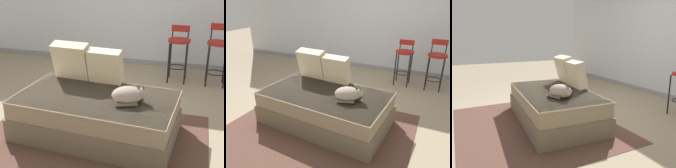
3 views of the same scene
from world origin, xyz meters
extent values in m
plane|color=gray|center=(0.00, 0.00, 0.00)|extent=(16.00, 16.00, 0.00)
cube|color=silver|center=(0.00, 2.25, 1.30)|extent=(8.00, 0.10, 2.60)
cube|color=gray|center=(0.00, 2.20, 0.04)|extent=(8.00, 0.02, 0.09)
cube|color=brown|center=(0.00, -0.70, 0.00)|extent=(2.43, 2.08, 0.01)
cube|color=#766750|center=(0.00, -0.40, 0.13)|extent=(1.79, 1.10, 0.26)
cube|color=#9E896B|center=(0.00, -0.40, 0.36)|extent=(1.75, 1.06, 0.20)
cube|color=tan|center=(0.00, -0.40, 0.45)|extent=(1.76, 1.07, 0.02)
cube|color=beige|center=(-0.45, 0.02, 0.69)|extent=(0.46, 0.30, 0.47)
cube|color=beige|center=(-0.02, -0.01, 0.67)|extent=(0.41, 0.25, 0.42)
ellipsoid|color=gray|center=(0.36, -0.46, 0.54)|extent=(0.38, 0.34, 0.17)
sphere|color=gray|center=(0.49, -0.43, 0.56)|extent=(0.11, 0.11, 0.11)
cone|color=#544C44|center=(0.47, -0.43, 0.64)|extent=(0.03, 0.03, 0.04)
cone|color=#544C44|center=(0.52, -0.43, 0.64)|extent=(0.03, 0.03, 0.04)
cylinder|color=#544C44|center=(0.38, -0.57, 0.48)|extent=(0.22, 0.11, 0.04)
cylinder|color=black|center=(0.59, 1.37, 0.32)|extent=(0.02, 0.02, 0.64)
cylinder|color=black|center=(0.84, 1.37, 0.32)|extent=(0.02, 0.02, 0.64)
cylinder|color=black|center=(0.59, 1.63, 0.32)|extent=(0.02, 0.02, 0.64)
cylinder|color=black|center=(0.84, 1.63, 0.32)|extent=(0.02, 0.02, 0.64)
torus|color=black|center=(0.71, 1.50, 0.23)|extent=(0.27, 0.27, 0.02)
cylinder|color=maroon|center=(0.71, 1.50, 0.66)|extent=(0.34, 0.34, 0.04)
cylinder|color=black|center=(0.59, 1.63, 0.73)|extent=(0.02, 0.02, 0.18)
cylinder|color=black|center=(0.83, 1.63, 0.73)|extent=(0.02, 0.02, 0.18)
cube|color=maroon|center=(0.71, 1.63, 0.82)|extent=(0.28, 0.03, 0.10)
cylinder|color=black|center=(1.17, 1.37, 0.32)|extent=(0.02, 0.02, 0.64)
cylinder|color=black|center=(1.42, 1.37, 0.32)|extent=(0.02, 0.02, 0.64)
cylinder|color=black|center=(1.17, 1.63, 0.32)|extent=(0.02, 0.02, 0.64)
cylinder|color=black|center=(1.42, 1.63, 0.32)|extent=(0.02, 0.02, 0.64)
torus|color=black|center=(1.30, 1.50, 0.20)|extent=(0.28, 0.28, 0.02)
cylinder|color=maroon|center=(1.30, 1.50, 0.66)|extent=(0.34, 0.34, 0.04)
cylinder|color=black|center=(1.18, 1.63, 0.76)|extent=(0.02, 0.02, 0.24)
cylinder|color=black|center=(1.42, 1.63, 0.76)|extent=(0.02, 0.02, 0.24)
cube|color=maroon|center=(1.30, 1.63, 0.88)|extent=(0.28, 0.03, 0.10)
camera|label=1|loc=(1.00, -3.29, 1.83)|focal=50.00mm
camera|label=2|loc=(1.32, -2.75, 1.72)|focal=35.00mm
camera|label=3|loc=(2.83, -1.67, 1.23)|focal=35.00mm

